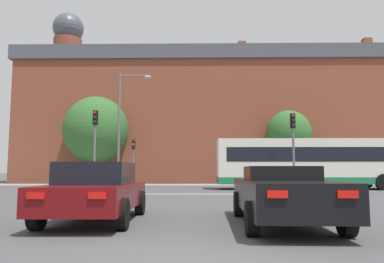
{
  "coord_description": "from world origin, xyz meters",
  "views": [
    {
      "loc": [
        0.08,
        -4.57,
        1.18
      ],
      "look_at": [
        -0.27,
        17.44,
        3.5
      ],
      "focal_mm": 35.0,
      "sensor_mm": 36.0,
      "label": 1
    }
  ],
  "objects_px": {
    "car_saloon_left": "(97,191)",
    "traffic_light_near_left": "(95,137)",
    "pedestrian_waiting": "(314,172)",
    "bus_crossing_lead": "(313,163)",
    "traffic_light_far_right": "(263,155)",
    "car_roadster_right": "(282,194)",
    "traffic_light_near_right": "(293,139)",
    "traffic_light_far_left": "(133,154)",
    "street_lamp_junction": "(124,118)"
  },
  "relations": [
    {
      "from": "street_lamp_junction",
      "to": "pedestrian_waiting",
      "type": "distance_m",
      "value": 16.19
    },
    {
      "from": "traffic_light_near_right",
      "to": "traffic_light_far_right",
      "type": "distance_m",
      "value": 11.21
    },
    {
      "from": "bus_crossing_lead",
      "to": "pedestrian_waiting",
      "type": "height_order",
      "value": "bus_crossing_lead"
    },
    {
      "from": "bus_crossing_lead",
      "to": "pedestrian_waiting",
      "type": "bearing_deg",
      "value": -17.01
    },
    {
      "from": "traffic_light_near_left",
      "to": "traffic_light_far_right",
      "type": "xyz_separation_m",
      "value": [
        11.11,
        11.04,
        -0.49
      ]
    },
    {
      "from": "traffic_light_near_right",
      "to": "traffic_light_far_right",
      "type": "relative_size",
      "value": 1.15
    },
    {
      "from": "traffic_light_near_right",
      "to": "pedestrian_waiting",
      "type": "relative_size",
      "value": 2.4
    },
    {
      "from": "traffic_light_far_right",
      "to": "street_lamp_junction",
      "type": "relative_size",
      "value": 0.47
    },
    {
      "from": "traffic_light_near_right",
      "to": "traffic_light_far_right",
      "type": "bearing_deg",
      "value": 88.53
    },
    {
      "from": "traffic_light_near_left",
      "to": "traffic_light_far_left",
      "type": "relative_size",
      "value": 1.19
    },
    {
      "from": "car_saloon_left",
      "to": "traffic_light_near_left",
      "type": "distance_m",
      "value": 12.16
    },
    {
      "from": "bus_crossing_lead",
      "to": "street_lamp_junction",
      "type": "height_order",
      "value": "street_lamp_junction"
    },
    {
      "from": "car_roadster_right",
      "to": "pedestrian_waiting",
      "type": "xyz_separation_m",
      "value": [
        7.72,
        22.87,
        0.38
      ]
    },
    {
      "from": "car_saloon_left",
      "to": "bus_crossing_lead",
      "type": "relative_size",
      "value": 0.35
    },
    {
      "from": "traffic_light_far_right",
      "to": "traffic_light_near_left",
      "type": "bearing_deg",
      "value": -135.2
    },
    {
      "from": "bus_crossing_lead",
      "to": "traffic_light_near_left",
      "type": "height_order",
      "value": "traffic_light_near_left"
    },
    {
      "from": "traffic_light_far_right",
      "to": "street_lamp_junction",
      "type": "bearing_deg",
      "value": -151.23
    },
    {
      "from": "car_roadster_right",
      "to": "traffic_light_near_right",
      "type": "xyz_separation_m",
      "value": [
        3.3,
        11.79,
        2.2
      ]
    },
    {
      "from": "car_roadster_right",
      "to": "traffic_light_far_left",
      "type": "xyz_separation_m",
      "value": [
        -7.29,
        22.9,
        1.89
      ]
    },
    {
      "from": "bus_crossing_lead",
      "to": "pedestrian_waiting",
      "type": "relative_size",
      "value": 6.96
    },
    {
      "from": "car_roadster_right",
      "to": "traffic_light_far_left",
      "type": "bearing_deg",
      "value": 109.17
    },
    {
      "from": "car_saloon_left",
      "to": "car_roadster_right",
      "type": "height_order",
      "value": "car_saloon_left"
    },
    {
      "from": "traffic_light_far_right",
      "to": "traffic_light_near_right",
      "type": "bearing_deg",
      "value": -91.47
    },
    {
      "from": "traffic_light_far_right",
      "to": "traffic_light_far_left",
      "type": "distance_m",
      "value": 10.87
    },
    {
      "from": "car_roadster_right",
      "to": "traffic_light_near_left",
      "type": "bearing_deg",
      "value": 123.71
    },
    {
      "from": "street_lamp_junction",
      "to": "traffic_light_near_left",
      "type": "bearing_deg",
      "value": -96.1
    },
    {
      "from": "car_saloon_left",
      "to": "car_roadster_right",
      "type": "distance_m",
      "value": 4.28
    },
    {
      "from": "traffic_light_far_left",
      "to": "pedestrian_waiting",
      "type": "xyz_separation_m",
      "value": [
        15.01,
        -0.03,
        -1.51
      ]
    },
    {
      "from": "car_roadster_right",
      "to": "traffic_light_far_left",
      "type": "relative_size",
      "value": 1.3
    },
    {
      "from": "traffic_light_near_left",
      "to": "pedestrian_waiting",
      "type": "relative_size",
      "value": 2.52
    },
    {
      "from": "traffic_light_near_left",
      "to": "pedestrian_waiting",
      "type": "distance_m",
      "value": 18.85
    },
    {
      "from": "traffic_light_far_left",
      "to": "pedestrian_waiting",
      "type": "bearing_deg",
      "value": -0.12
    },
    {
      "from": "traffic_light_far_left",
      "to": "bus_crossing_lead",
      "type": "bearing_deg",
      "value": -27.87
    },
    {
      "from": "bus_crossing_lead",
      "to": "traffic_light_far_right",
      "type": "xyz_separation_m",
      "value": [
        -2.05,
        6.93,
        0.8
      ]
    },
    {
      "from": "traffic_light_near_right",
      "to": "car_roadster_right",
      "type": "bearing_deg",
      "value": -105.63
    },
    {
      "from": "car_roadster_right",
      "to": "street_lamp_junction",
      "type": "relative_size",
      "value": 0.62
    },
    {
      "from": "traffic_light_near_right",
      "to": "traffic_light_far_left",
      "type": "xyz_separation_m",
      "value": [
        -10.59,
        11.11,
        -0.3
      ]
    },
    {
      "from": "traffic_light_far_right",
      "to": "pedestrian_waiting",
      "type": "height_order",
      "value": "traffic_light_far_right"
    },
    {
      "from": "bus_crossing_lead",
      "to": "traffic_light_near_right",
      "type": "height_order",
      "value": "traffic_light_near_right"
    },
    {
      "from": "car_roadster_right",
      "to": "traffic_light_far_left",
      "type": "height_order",
      "value": "traffic_light_far_left"
    },
    {
      "from": "traffic_light_near_right",
      "to": "pedestrian_waiting",
      "type": "height_order",
      "value": "traffic_light_near_right"
    },
    {
      "from": "traffic_light_near_left",
      "to": "car_saloon_left",
      "type": "bearing_deg",
      "value": -74.07
    },
    {
      "from": "car_saloon_left",
      "to": "traffic_light_far_right",
      "type": "distance_m",
      "value": 23.91
    },
    {
      "from": "traffic_light_near_right",
      "to": "traffic_light_far_right",
      "type": "height_order",
      "value": "traffic_light_near_right"
    },
    {
      "from": "car_saloon_left",
      "to": "traffic_light_near_right",
      "type": "bearing_deg",
      "value": 55.08
    },
    {
      "from": "traffic_light_far_right",
      "to": "traffic_light_far_left",
      "type": "relative_size",
      "value": 0.98
    },
    {
      "from": "car_saloon_left",
      "to": "traffic_light_far_left",
      "type": "distance_m",
      "value": 22.7
    },
    {
      "from": "car_saloon_left",
      "to": "traffic_light_near_left",
      "type": "height_order",
      "value": "traffic_light_near_left"
    },
    {
      "from": "traffic_light_near_left",
      "to": "pedestrian_waiting",
      "type": "xyz_separation_m",
      "value": [
        15.25,
        10.91,
        -1.95
      ]
    },
    {
      "from": "car_saloon_left",
      "to": "traffic_light_near_left",
      "type": "xyz_separation_m",
      "value": [
        -3.28,
        11.48,
        2.3
      ]
    }
  ]
}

